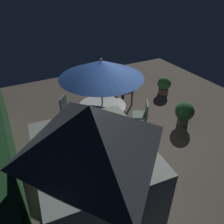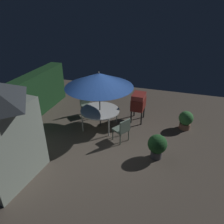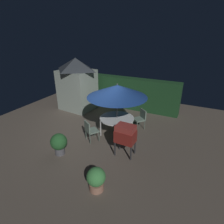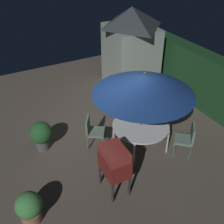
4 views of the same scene
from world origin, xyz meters
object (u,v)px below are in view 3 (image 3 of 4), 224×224
(bbq_grill, at_px, (125,134))
(patio_table, at_px, (117,119))
(patio_umbrella, at_px, (117,91))
(chair_near_shed, at_px, (90,130))
(potted_plant_by_shed, at_px, (96,179))
(potted_plant_by_grill, at_px, (59,143))
(chair_far_side, at_px, (141,118))
(garden_shed, at_px, (77,84))

(bbq_grill, bearing_deg, patio_table, 125.75)
(patio_umbrella, relative_size, chair_near_shed, 2.79)
(potted_plant_by_shed, distance_m, potted_plant_by_grill, 2.25)
(chair_near_shed, relative_size, potted_plant_by_shed, 1.22)
(chair_near_shed, distance_m, chair_far_side, 2.49)
(chair_far_side, height_order, potted_plant_by_grill, chair_far_side)
(bbq_grill, relative_size, chair_far_side, 1.33)
(patio_umbrella, xyz_separation_m, bbq_grill, (0.94, -1.31, -1.11))
(potted_plant_by_shed, xyz_separation_m, potted_plant_by_grill, (-2.08, 0.86, 0.08))
(potted_plant_by_grill, bearing_deg, patio_umbrella, 62.37)
(patio_umbrella, height_order, potted_plant_by_shed, patio_umbrella)
(potted_plant_by_grill, bearing_deg, chair_near_shed, 67.01)
(garden_shed, height_order, bbq_grill, garden_shed)
(chair_near_shed, height_order, potted_plant_by_shed, chair_near_shed)
(potted_plant_by_shed, bearing_deg, chair_near_shed, 125.96)
(chair_near_shed, relative_size, potted_plant_by_grill, 1.09)
(bbq_grill, xyz_separation_m, potted_plant_by_grill, (-2.17, -1.04, -0.37))
(patio_table, xyz_separation_m, patio_umbrella, (0.00, -0.00, 1.26))
(patio_table, relative_size, patio_umbrella, 0.60)
(garden_shed, distance_m, chair_near_shed, 3.89)
(chair_near_shed, bearing_deg, chair_far_side, 53.65)
(patio_umbrella, distance_m, potted_plant_by_shed, 3.67)
(chair_near_shed, bearing_deg, bbq_grill, -8.02)
(garden_shed, relative_size, potted_plant_by_shed, 3.92)
(garden_shed, bearing_deg, potted_plant_by_grill, -63.23)
(chair_near_shed, bearing_deg, patio_umbrella, 57.40)
(patio_table, relative_size, potted_plant_by_grill, 1.81)
(patio_umbrella, bearing_deg, bbq_grill, -54.25)
(patio_table, height_order, potted_plant_by_shed, patio_table)
(chair_far_side, bearing_deg, patio_table, -130.32)
(garden_shed, height_order, potted_plant_by_shed, garden_shed)
(chair_near_shed, height_order, potted_plant_by_grill, chair_near_shed)
(patio_umbrella, xyz_separation_m, chair_far_side, (0.79, 0.93, -1.44))
(garden_shed, xyz_separation_m, patio_umbrella, (3.26, -1.67, 0.48))
(patio_table, xyz_separation_m, chair_far_side, (0.79, 0.93, -0.18))
(patio_umbrella, xyz_separation_m, potted_plant_by_grill, (-1.23, -2.35, -1.48))
(potted_plant_by_shed, relative_size, potted_plant_by_grill, 0.89)
(garden_shed, distance_m, patio_table, 3.75)
(garden_shed, xyz_separation_m, potted_plant_by_grill, (2.03, -4.02, -1.00))
(bbq_grill, distance_m, potted_plant_by_shed, 1.95)
(garden_shed, bearing_deg, patio_umbrella, -27.19)
(chair_far_side, relative_size, potted_plant_by_shed, 1.22)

